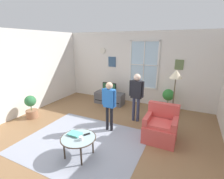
{
  "coord_description": "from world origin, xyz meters",
  "views": [
    {
      "loc": [
        2.0,
        -3.0,
        2.36
      ],
      "look_at": [
        0.1,
        0.91,
        1.1
      ],
      "focal_mm": 26.64,
      "sensor_mm": 36.0,
      "label": 1
    }
  ],
  "objects_px": {
    "person_black_shirt": "(137,92)",
    "floor_lamp": "(175,80)",
    "coffee_table": "(78,139)",
    "book_stack": "(75,134)",
    "cup": "(81,138)",
    "potted_plant_by_window": "(168,98)",
    "tv_stand": "(109,98)",
    "remote_near_books": "(87,134)",
    "potted_plant_corner": "(31,107)",
    "person_blue_shirt": "(109,101)",
    "television": "(109,87)",
    "armchair": "(161,127)"
  },
  "relations": [
    {
      "from": "tv_stand",
      "to": "remote_near_books",
      "type": "height_order",
      "value": "remote_near_books"
    },
    {
      "from": "book_stack",
      "to": "remote_near_books",
      "type": "height_order",
      "value": "book_stack"
    },
    {
      "from": "cup",
      "to": "person_blue_shirt",
      "type": "bearing_deg",
      "value": 90.77
    },
    {
      "from": "armchair",
      "to": "potted_plant_by_window",
      "type": "height_order",
      "value": "armchair"
    },
    {
      "from": "tv_stand",
      "to": "person_blue_shirt",
      "type": "height_order",
      "value": "person_blue_shirt"
    },
    {
      "from": "cup",
      "to": "person_black_shirt",
      "type": "relative_size",
      "value": 0.06
    },
    {
      "from": "television",
      "to": "person_blue_shirt",
      "type": "xyz_separation_m",
      "value": [
        0.93,
        -1.84,
        0.2
      ]
    },
    {
      "from": "television",
      "to": "armchair",
      "type": "relative_size",
      "value": 0.65
    },
    {
      "from": "potted_plant_corner",
      "to": "person_blue_shirt",
      "type": "bearing_deg",
      "value": 8.28
    },
    {
      "from": "book_stack",
      "to": "potted_plant_corner",
      "type": "distance_m",
      "value": 2.52
    },
    {
      "from": "armchair",
      "to": "cup",
      "type": "relative_size",
      "value": 10.24
    },
    {
      "from": "book_stack",
      "to": "potted_plant_corner",
      "type": "bearing_deg",
      "value": 160.93
    },
    {
      "from": "book_stack",
      "to": "floor_lamp",
      "type": "distance_m",
      "value": 2.76
    },
    {
      "from": "tv_stand",
      "to": "potted_plant_by_window",
      "type": "xyz_separation_m",
      "value": [
        2.16,
        0.26,
        0.25
      ]
    },
    {
      "from": "book_stack",
      "to": "potted_plant_corner",
      "type": "height_order",
      "value": "potted_plant_corner"
    },
    {
      "from": "cup",
      "to": "potted_plant_by_window",
      "type": "distance_m",
      "value": 3.61
    },
    {
      "from": "cup",
      "to": "tv_stand",
      "type": "bearing_deg",
      "value": 106.71
    },
    {
      "from": "tv_stand",
      "to": "remote_near_books",
      "type": "relative_size",
      "value": 8.18
    },
    {
      "from": "cup",
      "to": "remote_near_books",
      "type": "height_order",
      "value": "cup"
    },
    {
      "from": "coffee_table",
      "to": "remote_near_books",
      "type": "bearing_deg",
      "value": 60.44
    },
    {
      "from": "coffee_table",
      "to": "potted_plant_by_window",
      "type": "relative_size",
      "value": 0.94
    },
    {
      "from": "person_black_shirt",
      "to": "floor_lamp",
      "type": "xyz_separation_m",
      "value": [
        1.05,
        -0.15,
        0.49
      ]
    },
    {
      "from": "armchair",
      "to": "coffee_table",
      "type": "height_order",
      "value": "armchair"
    },
    {
      "from": "cup",
      "to": "potted_plant_corner",
      "type": "distance_m",
      "value": 2.78
    },
    {
      "from": "person_black_shirt",
      "to": "floor_lamp",
      "type": "relative_size",
      "value": 0.87
    },
    {
      "from": "person_black_shirt",
      "to": "person_blue_shirt",
      "type": "bearing_deg",
      "value": -118.37
    },
    {
      "from": "coffee_table",
      "to": "remote_near_books",
      "type": "height_order",
      "value": "remote_near_books"
    },
    {
      "from": "remote_near_books",
      "to": "potted_plant_by_window",
      "type": "height_order",
      "value": "potted_plant_by_window"
    },
    {
      "from": "tv_stand",
      "to": "potted_plant_corner",
      "type": "relative_size",
      "value": 1.55
    },
    {
      "from": "coffee_table",
      "to": "book_stack",
      "type": "distance_m",
      "value": 0.15
    },
    {
      "from": "book_stack",
      "to": "cup",
      "type": "bearing_deg",
      "value": -23.96
    },
    {
      "from": "floor_lamp",
      "to": "armchair",
      "type": "bearing_deg",
      "value": -108.06
    },
    {
      "from": "person_black_shirt",
      "to": "floor_lamp",
      "type": "distance_m",
      "value": 1.17
    },
    {
      "from": "tv_stand",
      "to": "remote_near_books",
      "type": "xyz_separation_m",
      "value": [
        0.93,
        -2.92,
        0.23
      ]
    },
    {
      "from": "person_blue_shirt",
      "to": "cup",
      "type": "bearing_deg",
      "value": -89.23
    },
    {
      "from": "armchair",
      "to": "person_blue_shirt",
      "type": "relative_size",
      "value": 0.64
    },
    {
      "from": "remote_near_books",
      "to": "floor_lamp",
      "type": "distance_m",
      "value": 2.54
    },
    {
      "from": "potted_plant_corner",
      "to": "coffee_table",
      "type": "bearing_deg",
      "value": -19.2
    },
    {
      "from": "cup",
      "to": "person_black_shirt",
      "type": "height_order",
      "value": "person_black_shirt"
    },
    {
      "from": "potted_plant_by_window",
      "to": "potted_plant_corner",
      "type": "xyz_separation_m",
      "value": [
        -3.83,
        -2.47,
        -0.1
      ]
    },
    {
      "from": "tv_stand",
      "to": "book_stack",
      "type": "xyz_separation_m",
      "value": [
        0.71,
        -3.04,
        0.24
      ]
    },
    {
      "from": "remote_near_books",
      "to": "person_black_shirt",
      "type": "height_order",
      "value": "person_black_shirt"
    },
    {
      "from": "tv_stand",
      "to": "person_blue_shirt",
      "type": "xyz_separation_m",
      "value": [
        0.93,
        -1.84,
        0.63
      ]
    },
    {
      "from": "remote_near_books",
      "to": "book_stack",
      "type": "bearing_deg",
      "value": -151.38
    },
    {
      "from": "television",
      "to": "tv_stand",
      "type": "bearing_deg",
      "value": 90.0
    },
    {
      "from": "person_blue_shirt",
      "to": "potted_plant_corner",
      "type": "relative_size",
      "value": 1.85
    },
    {
      "from": "television",
      "to": "floor_lamp",
      "type": "bearing_deg",
      "value": -24.54
    },
    {
      "from": "coffee_table",
      "to": "floor_lamp",
      "type": "relative_size",
      "value": 0.44
    },
    {
      "from": "book_stack",
      "to": "floor_lamp",
      "type": "xyz_separation_m",
      "value": [
        1.74,
        1.92,
        0.95
      ]
    },
    {
      "from": "person_blue_shirt",
      "to": "potted_plant_corner",
      "type": "xyz_separation_m",
      "value": [
        -2.6,
        -0.38,
        -0.48
      ]
    }
  ]
}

